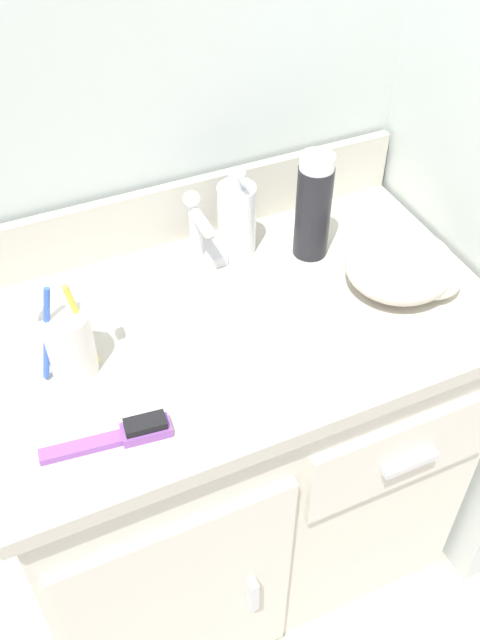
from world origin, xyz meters
TOP-DOWN VIEW (x-y plane):
  - ground_plane at (0.00, 0.00)m, footprint 6.00×6.00m
  - wall_back at (0.00, 0.29)m, footprint 1.01×0.08m
  - vanity at (-0.00, -0.00)m, footprint 0.83×0.50m
  - backsplash at (0.00, 0.23)m, footprint 0.83×0.02m
  - sink_faucet at (0.00, 0.15)m, footprint 0.09×0.09m
  - toothbrush_cup at (-0.26, 0.00)m, footprint 0.09×0.07m
  - soap_dispenser at (0.08, 0.16)m, footprint 0.07×0.07m
  - shaving_cream_can at (0.19, 0.10)m, footprint 0.06×0.06m
  - hairbrush at (-0.23, -0.15)m, footprint 0.18×0.05m
  - hand_towel at (0.29, -0.04)m, footprint 0.19×0.17m

SIDE VIEW (x-z plane):
  - ground_plane at x=0.00m, z-range 0.00..0.00m
  - vanity at x=0.00m, z-range 0.02..0.75m
  - hairbrush at x=-0.23m, z-range 0.73..0.76m
  - hand_towel at x=0.29m, z-range 0.73..0.81m
  - sink_faucet at x=0.00m, z-range 0.71..0.85m
  - backsplash at x=0.00m, z-range 0.73..0.84m
  - toothbrush_cup at x=-0.26m, z-range 0.70..0.88m
  - soap_dispenser at x=0.08m, z-range 0.72..0.88m
  - shaving_cream_can at x=0.19m, z-range 0.73..0.92m
  - wall_back at x=0.00m, z-range 0.00..2.20m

